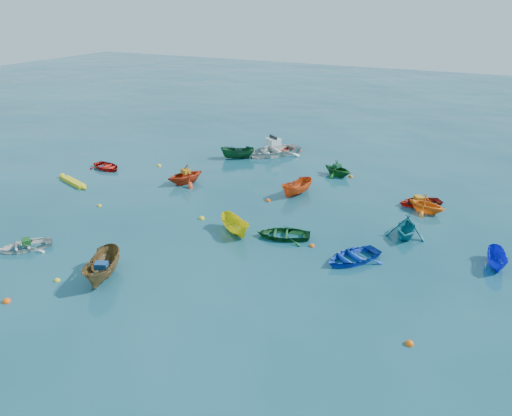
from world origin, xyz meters
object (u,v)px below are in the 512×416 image
at_px(motorboat_white, 273,155).
at_px(dinghy_white_near, 26,249).
at_px(dinghy_blue_se, 352,261).
at_px(kayak_yellow, 74,184).

bearing_deg(motorboat_white, dinghy_white_near, -67.71).
distance_m(dinghy_blue_se, kayak_yellow, 22.60).
relative_size(kayak_yellow, motorboat_white, 0.73).
xyz_separation_m(dinghy_blue_se, kayak_yellow, (-22.50, 2.18, 0.00)).
distance_m(dinghy_white_near, kayak_yellow, 10.63).
height_order(dinghy_white_near, kayak_yellow, dinghy_white_near).
bearing_deg(dinghy_white_near, motorboat_white, 116.51).
relative_size(dinghy_white_near, motorboat_white, 0.56).
bearing_deg(kayak_yellow, dinghy_blue_se, -76.47).
xyz_separation_m(dinghy_blue_se, motorboat_white, (-12.02, 15.89, 0.00)).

